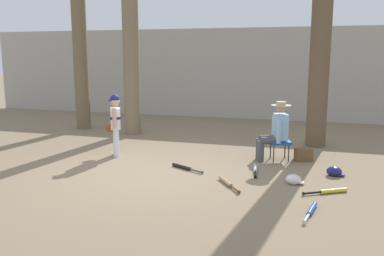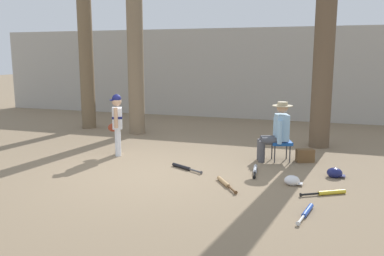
{
  "view_description": "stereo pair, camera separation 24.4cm",
  "coord_description": "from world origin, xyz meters",
  "views": [
    {
      "loc": [
        2.73,
        -6.57,
        2.11
      ],
      "look_at": [
        0.6,
        0.7,
        0.75
      ],
      "focal_mm": 38.08,
      "sensor_mm": 36.0,
      "label": 1
    },
    {
      "loc": [
        2.96,
        -6.5,
        2.11
      ],
      "look_at": [
        0.6,
        0.7,
        0.75
      ],
      "focal_mm": 38.08,
      "sensor_mm": 36.0,
      "label": 2
    }
  ],
  "objects": [
    {
      "name": "batting_helmet_navy",
      "position": [
        3.2,
        0.81,
        0.08
      ],
      "size": [
        0.31,
        0.24,
        0.18
      ],
      "color": "navy",
      "rests_on": "ground"
    },
    {
      "name": "batting_helmet_white",
      "position": [
        2.53,
        0.14,
        0.07
      ],
      "size": [
        0.3,
        0.23,
        0.17
      ],
      "color": "silver",
      "rests_on": "ground"
    },
    {
      "name": "folding_stool",
      "position": [
        2.18,
        1.64,
        0.36
      ],
      "size": [
        0.5,
        0.5,
        0.41
      ],
      "color": "#194C9E",
      "rests_on": "ground"
    },
    {
      "name": "young_ballplayer",
      "position": [
        -1.19,
        1.08,
        0.74
      ],
      "size": [
        0.48,
        0.54,
        1.31
      ],
      "color": "white",
      "rests_on": "ground"
    },
    {
      "name": "concrete_back_wall",
      "position": [
        0.0,
        7.07,
        1.49
      ],
      "size": [
        18.0,
        0.36,
        2.98
      ],
      "primitive_type": "cube",
      "color": "#ADA89E",
      "rests_on": "ground"
    },
    {
      "name": "tree_behind_spectator",
      "position": [
        2.89,
        3.23,
        2.46
      ],
      "size": [
        0.69,
        0.69,
        5.61
      ],
      "color": "brown",
      "rests_on": "ground"
    },
    {
      "name": "bat_black_composite",
      "position": [
        0.51,
        0.47,
        0.03
      ],
      "size": [
        0.71,
        0.43,
        0.07
      ],
      "color": "black",
      "rests_on": "ground"
    },
    {
      "name": "bat_wood_tan",
      "position": [
        1.47,
        -0.21,
        0.03
      ],
      "size": [
        0.5,
        0.7,
        0.07
      ],
      "color": "tan",
      "rests_on": "ground"
    },
    {
      "name": "bat_yellow_trainer",
      "position": [
        3.09,
        -0.19,
        0.03
      ],
      "size": [
        0.68,
        0.44,
        0.07
      ],
      "color": "yellow",
      "rests_on": "ground"
    },
    {
      "name": "tree_near_player",
      "position": [
        -1.87,
        3.43,
        2.55
      ],
      "size": [
        0.63,
        0.63,
        5.74
      ],
      "color": "#7F6B51",
      "rests_on": "ground"
    },
    {
      "name": "bat_blue_youth",
      "position": [
        2.81,
        -1.09,
        0.03
      ],
      "size": [
        0.2,
        0.72,
        0.07
      ],
      "color": "#2347AD",
      "rests_on": "ground"
    },
    {
      "name": "seated_spectator",
      "position": [
        2.08,
        1.61,
        0.64
      ],
      "size": [
        0.68,
        0.53,
        1.2
      ],
      "color": "#47474C",
      "rests_on": "ground"
    },
    {
      "name": "tree_far_left",
      "position": [
        -3.58,
        3.76,
        1.98
      ],
      "size": [
        0.67,
        0.67,
        4.66
      ],
      "color": "brown",
      "rests_on": "ground"
    },
    {
      "name": "bat_aluminum_silver",
      "position": [
        1.82,
        0.7,
        0.03
      ],
      "size": [
        0.16,
        0.76,
        0.07
      ],
      "color": "#B7BCC6",
      "rests_on": "ground"
    },
    {
      "name": "ground_plane",
      "position": [
        0.0,
        0.0,
        0.0
      ],
      "size": [
        60.0,
        60.0,
        0.0
      ],
      "primitive_type": "plane",
      "color": "#7F6B51"
    },
    {
      "name": "handbag_beside_stool",
      "position": [
        2.65,
        1.71,
        0.13
      ],
      "size": [
        0.38,
        0.3,
        0.26
      ],
      "primitive_type": "cube",
      "rotation": [
        0.0,
        0.0,
        0.39
      ],
      "color": "brown",
      "rests_on": "ground"
    }
  ]
}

